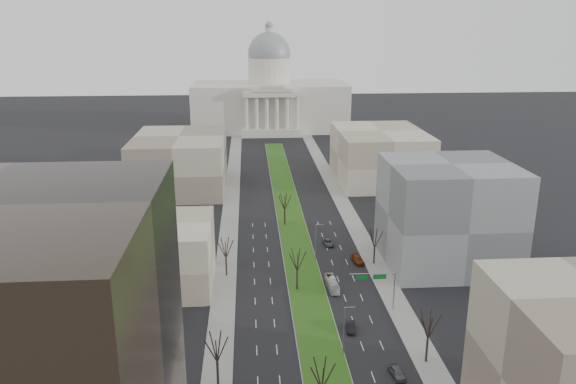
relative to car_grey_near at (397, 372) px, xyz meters
name	(u,v)px	position (x,y,z in m)	size (l,w,h in m)	color
ground	(292,225)	(-11.33, 71.53, -0.73)	(600.00, 600.00, 0.00)	black
median	(292,226)	(-11.33, 70.52, -0.63)	(8.00, 222.03, 0.20)	#999993
sidewalk_left	(226,263)	(-28.83, 46.53, -0.65)	(5.00, 330.00, 0.15)	gray
sidewalk_right	(372,258)	(6.17, 46.53, -0.65)	(5.00, 330.00, 0.15)	gray
capitol	(270,98)	(-11.33, 221.11, 15.58)	(80.00, 46.00, 55.00)	beige
building_beige_left	(151,254)	(-44.33, 36.53, 6.27)	(26.00, 22.00, 14.00)	tan
building_grey_right	(448,214)	(22.67, 43.53, 11.27)	(28.00, 26.00, 24.00)	slate
building_far_left	(180,162)	(-46.33, 111.53, 8.27)	(30.00, 40.00, 18.00)	gray
building_far_right	(380,155)	(23.67, 116.53, 8.27)	(30.00, 40.00, 18.00)	tan
tree_left_mid	(217,347)	(-28.53, -0.47, 6.27)	(5.40, 5.40, 9.72)	black
tree_left_far	(226,247)	(-28.53, 39.53, 6.11)	(5.28, 5.28, 9.50)	black
tree_right_mid	(429,324)	(5.87, 3.53, 6.43)	(5.52, 5.52, 9.94)	black
tree_right_far	(375,238)	(5.87, 43.53, 5.80)	(5.04, 5.04, 9.07)	black
tree_median_a	(322,374)	(-13.33, -8.47, 6.27)	(5.40, 5.40, 9.72)	black
tree_median_b	(297,259)	(-13.33, 31.53, 6.27)	(5.40, 5.40, 9.72)	black
tree_median_c	(285,201)	(-13.33, 71.53, 6.27)	(5.40, 5.40, 9.72)	black
streetlamp_median_b	(344,330)	(-7.57, 6.53, 4.08)	(1.90, 0.20, 9.16)	gray
streetlamp_median_c	(316,242)	(-7.57, 46.53, 4.08)	(1.90, 0.20, 9.16)	gray
mast_arm_signs	(381,282)	(2.16, 21.55, 5.38)	(9.12, 0.24, 8.09)	gray
car_grey_near	(397,372)	(0.00, 0.00, 0.00)	(1.72, 4.27, 1.45)	#4B4D52
car_black	(351,327)	(-4.89, 14.42, -0.02)	(1.51, 4.32, 1.42)	black
car_red	(358,260)	(2.17, 44.55, 0.02)	(2.10, 5.17, 1.50)	#66270D
car_grey_far	(328,242)	(-3.18, 56.01, -0.05)	(2.24, 4.85, 1.35)	#45464C
box_van	(332,284)	(-5.83, 31.64, 0.36)	(1.82, 7.77, 2.16)	silver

